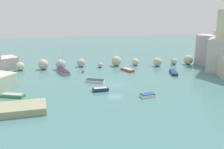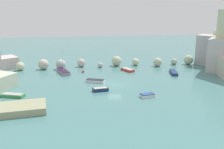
% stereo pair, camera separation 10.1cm
% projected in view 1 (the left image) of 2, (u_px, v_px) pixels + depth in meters
% --- Properties ---
extents(cove_water, '(160.00, 160.00, 0.00)m').
position_uv_depth(cove_water, '(115.00, 84.00, 49.38)').
color(cove_water, slate).
rests_on(cove_water, ground).
extents(rock_breakwater, '(43.27, 4.21, 2.45)m').
position_uv_depth(rock_breakwater, '(107.00, 63.00, 63.11)').
color(rock_breakwater, beige).
rests_on(rock_breakwater, ground).
extents(stone_dock, '(10.01, 5.59, 1.01)m').
position_uv_depth(stone_dock, '(11.00, 109.00, 36.22)').
color(stone_dock, '#9A9B76').
rests_on(stone_dock, ground).
extents(channel_buoy, '(0.50, 0.50, 0.50)m').
position_uv_depth(channel_buoy, '(83.00, 72.00, 58.00)').
color(channel_buoy, red).
rests_on(channel_buoy, cove_water).
extents(moored_boat_0, '(3.22, 5.63, 5.35)m').
position_uv_depth(moored_boat_0, '(63.00, 72.00, 57.51)').
color(moored_boat_0, gray).
rests_on(moored_boat_0, cove_water).
extents(moored_boat_1, '(2.82, 3.68, 0.56)m').
position_uv_depth(moored_boat_1, '(128.00, 70.00, 59.47)').
color(moored_boat_1, '#C33630').
rests_on(moored_boat_1, cove_water).
extents(moored_boat_2, '(4.13, 2.55, 0.54)m').
position_uv_depth(moored_boat_2, '(13.00, 95.00, 42.60)').
color(moored_boat_2, '#398D4B').
rests_on(moored_boat_2, cove_water).
extents(moored_boat_3, '(2.85, 1.56, 0.61)m').
position_uv_depth(moored_boat_3, '(101.00, 89.00, 45.50)').
color(moored_boat_3, navy).
rests_on(moored_boat_3, cove_water).
extents(moored_boat_4, '(2.07, 4.51, 0.59)m').
position_uv_depth(moored_boat_4, '(174.00, 72.00, 57.08)').
color(moored_boat_4, navy).
rests_on(moored_boat_4, cove_water).
extents(moored_boat_5, '(2.58, 1.81, 0.54)m').
position_uv_depth(moored_boat_5, '(147.00, 95.00, 42.61)').
color(moored_boat_5, silver).
rests_on(moored_boat_5, cove_water).
extents(moored_boat_6, '(3.74, 2.41, 0.58)m').
position_uv_depth(moored_boat_6, '(95.00, 81.00, 50.69)').
color(moored_boat_6, white).
rests_on(moored_boat_6, cove_water).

